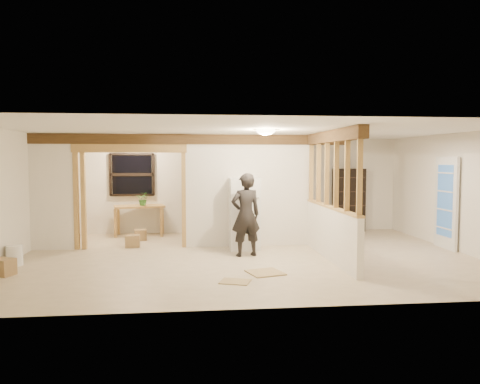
{
  "coord_description": "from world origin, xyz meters",
  "views": [
    {
      "loc": [
        -1.12,
        -9.15,
        1.94
      ],
      "look_at": [
        -0.09,
        0.4,
        1.27
      ],
      "focal_mm": 35.0,
      "sensor_mm": 36.0,
      "label": 1
    }
  ],
  "objects": [
    {
      "name": "box_util_b",
      "position": [
        -2.3,
        2.17,
        0.13
      ],
      "size": [
        0.31,
        0.31,
        0.26
      ],
      "primitive_type": "cube",
      "rotation": [
        0.0,
        0.0,
        0.15
      ],
      "color": "olive",
      "rests_on": "floor"
    },
    {
      "name": "wall_left",
      "position": [
        -4.5,
        0.0,
        1.25
      ],
      "size": [
        0.01,
        6.5,
        2.5
      ],
      "primitive_type": "cube",
      "color": "silver",
      "rests_on": "floor"
    },
    {
      "name": "floor_panel_near",
      "position": [
        0.16,
        -1.37,
        0.01
      ],
      "size": [
        0.69,
        0.69,
        0.02
      ],
      "primitive_type": "cube",
      "rotation": [
        0.0,
        0.0,
        0.29
      ],
      "color": "tan",
      "rests_on": "floor"
    },
    {
      "name": "partition_left_stub",
      "position": [
        -4.05,
        1.2,
        1.25
      ],
      "size": [
        0.9,
        0.12,
        2.5
      ],
      "primitive_type": "cube",
      "color": "silver",
      "rests_on": "floor"
    },
    {
      "name": "box_front",
      "position": [
        -4.25,
        -1.05,
        0.14
      ],
      "size": [
        0.43,
        0.4,
        0.28
      ],
      "primitive_type": "cube",
      "rotation": [
        0.0,
        0.0,
        -0.42
      ],
      "color": "olive",
      "rests_on": "floor"
    },
    {
      "name": "french_door",
      "position": [
        4.42,
        0.4,
        1.0
      ],
      "size": [
        0.12,
        0.86,
        2.0
      ],
      "primitive_type": "cube",
      "color": "white",
      "rests_on": "floor"
    },
    {
      "name": "hanging_bulb",
      "position": [
        -2.0,
        1.6,
        2.18
      ],
      "size": [
        0.07,
        0.07,
        0.07
      ],
      "primitive_type": "ellipsoid",
      "color": "#FFD88C",
      "rests_on": "ceiling"
    },
    {
      "name": "stud_partition",
      "position": [
        1.6,
        -0.4,
        1.66
      ],
      "size": [
        0.14,
        3.2,
        1.32
      ],
      "primitive_type": "cube",
      "color": "tan",
      "rests_on": "pony_wall"
    },
    {
      "name": "work_table",
      "position": [
        -2.4,
        2.89,
        0.39
      ],
      "size": [
        1.33,
        0.86,
        0.78
      ],
      "primitive_type": "cube",
      "rotation": [
        0.0,
        0.0,
        0.21
      ],
      "color": "tan",
      "rests_on": "floor"
    },
    {
      "name": "floor_panel_far",
      "position": [
        -0.41,
        -1.89,
        0.01
      ],
      "size": [
        0.56,
        0.51,
        0.01
      ],
      "primitive_type": "cube",
      "rotation": [
        0.0,
        0.0,
        -0.34
      ],
      "color": "tan",
      "rests_on": "floor"
    },
    {
      "name": "ceiling",
      "position": [
        0.0,
        0.0,
        2.5
      ],
      "size": [
        9.0,
        6.5,
        0.01
      ],
      "primitive_type": "cube",
      "color": "white"
    },
    {
      "name": "refrigerator",
      "position": [
        0.05,
        0.83,
        0.77
      ],
      "size": [
        0.63,
        0.62,
        1.54
      ],
      "primitive_type": "cube",
      "color": "white",
      "rests_on": "floor"
    },
    {
      "name": "pony_wall",
      "position": [
        1.6,
        -0.4,
        0.5
      ],
      "size": [
        0.12,
        3.2,
        1.0
      ],
      "primitive_type": "cube",
      "color": "silver",
      "rests_on": "floor"
    },
    {
      "name": "bookshelf",
      "position": [
        3.16,
        3.04,
        0.85
      ],
      "size": [
        0.85,
        0.28,
        1.69
      ],
      "primitive_type": "cube",
      "color": "black",
      "rests_on": "floor"
    },
    {
      "name": "floor",
      "position": [
        0.0,
        0.0,
        -0.01
      ],
      "size": [
        9.0,
        6.5,
        0.01
      ],
      "primitive_type": "cube",
      "color": "beige",
      "rests_on": "ground"
    },
    {
      "name": "wall_back",
      "position": [
        0.0,
        3.25,
        1.25
      ],
      "size": [
        9.0,
        0.01,
        2.5
      ],
      "primitive_type": "cube",
      "color": "silver",
      "rests_on": "floor"
    },
    {
      "name": "header_beam_right",
      "position": [
        1.6,
        -0.4,
        2.38
      ],
      "size": [
        0.18,
        3.3,
        0.22
      ],
      "primitive_type": "cube",
      "color": "#4F351B",
      "rests_on": "ceiling"
    },
    {
      "name": "bucket",
      "position": [
        -4.32,
        -0.29,
        0.19
      ],
      "size": [
        0.32,
        0.32,
        0.37
      ],
      "primitive_type": "cylinder",
      "rotation": [
        0.0,
        0.0,
        0.09
      ],
      "color": "silver",
      "rests_on": "floor"
    },
    {
      "name": "wall_right",
      "position": [
        4.5,
        0.0,
        1.25
      ],
      "size": [
        0.01,
        6.5,
        2.5
      ],
      "primitive_type": "cube",
      "color": "silver",
      "rests_on": "floor"
    },
    {
      "name": "ceiling_dome_main",
      "position": [
        0.3,
        -0.5,
        2.48
      ],
      "size": [
        0.36,
        0.36,
        0.16
      ],
      "primitive_type": "ellipsoid",
      "color": "#FFEABF",
      "rests_on": "ceiling"
    },
    {
      "name": "box_util_a",
      "position": [
        -2.39,
        1.32,
        0.13
      ],
      "size": [
        0.32,
        0.28,
        0.26
      ],
      "primitive_type": "cube",
      "rotation": [
        0.0,
        0.0,
        0.04
      ],
      "color": "olive",
      "rests_on": "floor"
    },
    {
      "name": "window_back",
      "position": [
        -2.6,
        3.17,
        1.55
      ],
      "size": [
        1.12,
        0.1,
        1.1
      ],
      "primitive_type": "cube",
      "color": "black",
      "rests_on": "wall_back"
    },
    {
      "name": "potted_plant",
      "position": [
        -2.29,
        2.81,
        0.95
      ],
      "size": [
        0.36,
        0.33,
        0.34
      ],
      "primitive_type": "imported",
      "rotation": [
        0.0,
        0.0,
        -0.24
      ],
      "color": "#28622B",
      "rests_on": "work_table"
    },
    {
      "name": "header_beam_back",
      "position": [
        -1.0,
        1.2,
        2.38
      ],
      "size": [
        7.0,
        0.18,
        0.22
      ],
      "primitive_type": "cube",
      "color": "#4F351B",
      "rests_on": "ceiling"
    },
    {
      "name": "partition_center",
      "position": [
        0.2,
        1.2,
        1.25
      ],
      "size": [
        2.8,
        0.12,
        2.5
      ],
      "primitive_type": "cube",
      "color": "silver",
      "rests_on": "floor"
    },
    {
      "name": "wall_front",
      "position": [
        0.0,
        -3.25,
        1.25
      ],
      "size": [
        9.0,
        0.01,
        2.5
      ],
      "primitive_type": "cube",
      "color": "silver",
      "rests_on": "floor"
    },
    {
      "name": "doorway_frame",
      "position": [
        -2.4,
        1.2,
        1.1
      ],
      "size": [
        2.46,
        0.14,
        2.2
      ],
      "primitive_type": "cube",
      "color": "tan",
      "rests_on": "floor"
    },
    {
      "name": "woman",
      "position": [
        -0.01,
        0.08,
        0.84
      ],
      "size": [
        0.68,
        0.53,
        1.67
      ],
      "primitive_type": "imported",
      "rotation": [
        0.0,
        0.0,
        3.37
      ],
      "color": "black",
      "rests_on": "floor"
    },
    {
      "name": "shop_vac",
      "position": [
        -4.2,
        2.7,
        0.28
      ],
      "size": [
        0.46,
        0.46,
        0.56
      ],
      "primitive_type": "cylinder",
      "rotation": [
        0.0,
        0.0,
        -0.08
      ],
      "color": "#9C1B0D",
      "rests_on": "floor"
    },
    {
      "name": "ceiling_dome_util",
      "position": [
        -2.5,
        2.3,
        2.48
      ],
      "size": [
        0.32,
        0.32,
        0.14
      ],
      "primitive_type": "ellipsoid",
      "color": "#FFEABF",
      "rests_on": "ceiling"
    }
  ]
}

